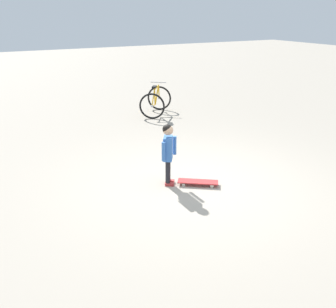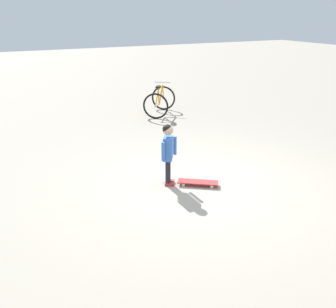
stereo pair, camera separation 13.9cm
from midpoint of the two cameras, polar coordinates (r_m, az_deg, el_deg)
name	(u,v)px [view 1 (the left image)]	position (r m, az deg, el deg)	size (l,w,h in m)	color
ground_plane	(203,185)	(6.44, 4.67, -4.72)	(50.00, 50.00, 0.00)	#9E9384
child_person	(168,148)	(6.21, -0.63, 0.91)	(0.28, 0.36, 1.06)	black
skateboard	(198,182)	(6.41, 3.93, -4.24)	(0.55, 0.66, 0.07)	#B22D2D
bicycle_near	(156,101)	(10.75, -2.23, 8.01)	(1.28, 1.22, 0.85)	black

